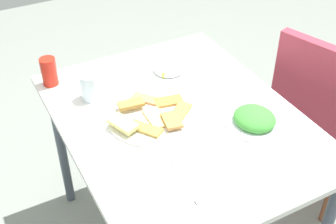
% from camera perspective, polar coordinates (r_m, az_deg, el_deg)
% --- Properties ---
extents(dining_table, '(1.10, 0.86, 0.75)m').
position_cam_1_polar(dining_table, '(1.79, 1.48, -2.80)').
color(dining_table, white).
rests_on(dining_table, ground_plane).
extents(dining_chair, '(0.53, 0.53, 0.92)m').
position_cam_1_polar(dining_chair, '(2.25, 18.51, 0.11)').
color(dining_chair, '#A03142').
rests_on(dining_chair, ground_plane).
extents(pide_platter, '(0.33, 0.34, 0.04)m').
position_cam_1_polar(pide_platter, '(1.73, -2.21, -0.57)').
color(pide_platter, white).
rests_on(pide_platter, dining_table).
extents(salad_plate_greens, '(0.21, 0.21, 0.05)m').
position_cam_1_polar(salad_plate_greens, '(1.98, 0.11, 5.31)').
color(salad_plate_greens, white).
rests_on(salad_plate_greens, dining_table).
extents(salad_plate_rice, '(0.22, 0.22, 0.07)m').
position_cam_1_polar(salad_plate_rice, '(1.72, 10.77, -0.93)').
color(salad_plate_rice, white).
rests_on(salad_plate_rice, dining_table).
extents(soda_can, '(0.08, 0.08, 0.12)m').
position_cam_1_polar(soda_can, '(1.95, -14.69, 4.93)').
color(soda_can, red).
rests_on(soda_can, dining_table).
extents(drinking_glass, '(0.08, 0.08, 0.11)m').
position_cam_1_polar(drinking_glass, '(1.84, -9.81, 3.14)').
color(drinking_glass, silver).
rests_on(drinking_glass, dining_table).
extents(paper_napkin, '(0.18, 0.18, 0.00)m').
position_cam_1_polar(paper_napkin, '(1.48, 1.66, -9.22)').
color(paper_napkin, white).
rests_on(paper_napkin, dining_table).
extents(fork, '(0.17, 0.03, 0.00)m').
position_cam_1_polar(fork, '(1.47, 1.04, -9.35)').
color(fork, silver).
rests_on(fork, paper_napkin).
extents(spoon, '(0.19, 0.03, 0.00)m').
position_cam_1_polar(spoon, '(1.48, 2.28, -8.87)').
color(spoon, silver).
rests_on(spoon, paper_napkin).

